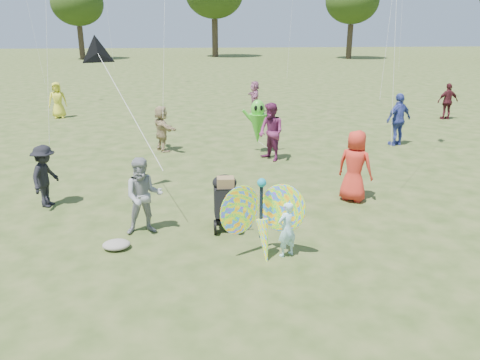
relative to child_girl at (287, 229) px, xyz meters
name	(u,v)px	position (x,y,z in m)	size (l,w,h in m)	color
ground	(260,266)	(-0.53, -0.36, -0.53)	(160.00, 160.00, 0.00)	#51592B
child_girl	(287,229)	(0.00, 0.00, 0.00)	(0.39, 0.25, 1.06)	#B0E9FA
adult_man	(144,196)	(-2.64, 1.26, 0.26)	(0.76, 0.60, 1.57)	gray
grey_bag	(116,245)	(-3.12, 0.59, -0.45)	(0.51, 0.42, 0.16)	gray
crowd_a	(355,166)	(2.13, 2.63, 0.32)	(0.83, 0.54, 1.71)	red
crowd_b	(45,176)	(-5.01, 2.98, 0.19)	(0.94, 0.54, 1.45)	black
crowd_c	(398,120)	(5.42, 7.73, 0.37)	(1.05, 0.44, 1.80)	#38459B
crowd_d	(162,129)	(-2.65, 7.74, 0.22)	(1.40, 0.45, 1.51)	tan
crowd_e	(271,132)	(0.74, 6.27, 0.36)	(0.86, 0.67, 1.78)	#722653
crowd_g	(58,100)	(-7.61, 14.05, 0.27)	(0.78, 0.51, 1.59)	yellow
crowd_h	(448,101)	(9.55, 12.01, 0.26)	(0.93, 0.39, 1.58)	#47171E
crowd_j	(255,97)	(1.32, 14.54, 0.21)	(1.37, 0.44, 1.48)	#9E5A7C
jogging_stroller	(225,198)	(-1.00, 1.45, 0.08)	(0.53, 1.06, 1.09)	black
butterfly_kite	(262,219)	(-0.45, 0.01, 0.20)	(1.74, 0.75, 1.69)	#EF253B
delta_kite_rig	(98,54)	(-3.67, 3.46, 2.85)	(1.90, 2.44, 2.55)	black
alien_kite	(258,123)	(0.45, 7.21, 0.44)	(1.12, 0.69, 1.74)	green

